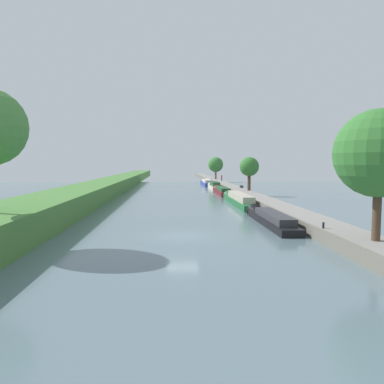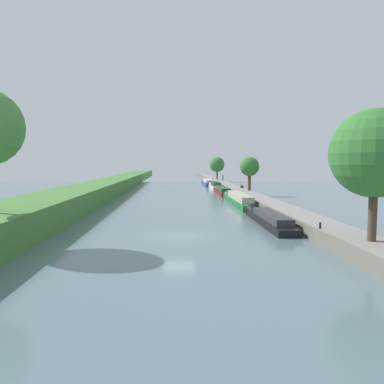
# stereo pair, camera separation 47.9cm
# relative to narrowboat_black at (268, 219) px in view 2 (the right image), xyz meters

# --- Properties ---
(ground_plane) EXTENTS (160.00, 160.00, 0.00)m
(ground_plane) POSITION_rel_narrowboat_black_xyz_m (-8.42, -5.21, -0.50)
(ground_plane) COLOR slate
(left_grassy_bank) EXTENTS (6.43, 260.00, 2.37)m
(left_grassy_bank) POSITION_rel_narrowboat_black_xyz_m (-21.60, -5.21, 0.69)
(left_grassy_bank) COLOR #477A38
(left_grassy_bank) RESTS_ON ground_plane
(right_towpath) EXTENTS (3.13, 260.00, 0.93)m
(right_towpath) POSITION_rel_narrowboat_black_xyz_m (3.11, -5.21, -0.03)
(right_towpath) COLOR gray
(right_towpath) RESTS_ON ground_plane
(stone_quay) EXTENTS (0.25, 260.00, 0.98)m
(stone_quay) POSITION_rel_narrowboat_black_xyz_m (1.42, -5.21, -0.00)
(stone_quay) COLOR #6B665B
(stone_quay) RESTS_ON ground_plane
(narrowboat_black) EXTENTS (1.85, 12.84, 1.80)m
(narrowboat_black) POSITION_rel_narrowboat_black_xyz_m (0.00, 0.00, 0.00)
(narrowboat_black) COLOR black
(narrowboat_black) RESTS_ON ground_plane
(narrowboat_green) EXTENTS (1.89, 17.07, 2.09)m
(narrowboat_green) POSITION_rel_narrowboat_black_xyz_m (0.08, 16.14, 0.15)
(narrowboat_green) COLOR #1E6033
(narrowboat_green) RESTS_ON ground_plane
(narrowboat_maroon) EXTENTS (1.89, 12.93, 1.87)m
(narrowboat_maroon) POSITION_rel_narrowboat_black_xyz_m (0.01, 32.43, 0.07)
(narrowboat_maroon) COLOR maroon
(narrowboat_maroon) RESTS_ON ground_plane
(narrowboat_cream) EXTENTS (1.84, 10.85, 2.11)m
(narrowboat_cream) POSITION_rel_narrowboat_black_xyz_m (0.21, 45.44, 0.16)
(narrowboat_cream) COLOR beige
(narrowboat_cream) RESTS_ON ground_plane
(narrowboat_blue) EXTENTS (2.14, 14.96, 2.11)m
(narrowboat_blue) POSITION_rel_narrowboat_black_xyz_m (-0.11, 59.59, 0.11)
(narrowboat_blue) COLOR #283D93
(narrowboat_blue) RESTS_ON ground_plane
(tree_rightbank_near) EXTENTS (5.38, 5.38, 8.06)m
(tree_rightbank_near) POSITION_rel_narrowboat_black_xyz_m (3.32, -11.81, 5.78)
(tree_rightbank_near) COLOR #4C3828
(tree_rightbank_near) RESTS_ON right_towpath
(tree_rightbank_midnear) EXTENTS (3.32, 3.32, 5.80)m
(tree_rightbank_midnear) POSITION_rel_narrowboat_black_xyz_m (4.20, 28.28, 4.51)
(tree_rightbank_midnear) COLOR #4C3828
(tree_rightbank_midnear) RESTS_ON right_towpath
(tree_rightbank_midfar) EXTENTS (4.38, 4.38, 6.46)m
(tree_rightbank_midfar) POSITION_rel_narrowboat_black_xyz_m (3.78, 71.49, 4.68)
(tree_rightbank_midfar) COLOR brown
(tree_rightbank_midfar) RESTS_ON right_towpath
(person_walking) EXTENTS (0.34, 0.34, 1.66)m
(person_walking) POSITION_rel_narrowboat_black_xyz_m (4.13, 61.38, 1.31)
(person_walking) COLOR #282D42
(person_walking) RESTS_ON right_towpath
(mooring_bollard_near) EXTENTS (0.16, 0.16, 0.45)m
(mooring_bollard_near) POSITION_rel_narrowboat_black_xyz_m (1.85, -7.57, 0.66)
(mooring_bollard_near) COLOR black
(mooring_bollard_near) RESTS_ON right_towpath
(mooring_bollard_far) EXTENTS (0.16, 0.16, 0.45)m
(mooring_bollard_far) POSITION_rel_narrowboat_black_xyz_m (1.85, 65.86, 0.66)
(mooring_bollard_far) COLOR black
(mooring_bollard_far) RESTS_ON right_towpath
(park_bench) EXTENTS (0.44, 1.50, 0.47)m
(park_bench) POSITION_rel_narrowboat_black_xyz_m (4.22, 34.99, 0.78)
(park_bench) COLOR #333338
(park_bench) RESTS_ON right_towpath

